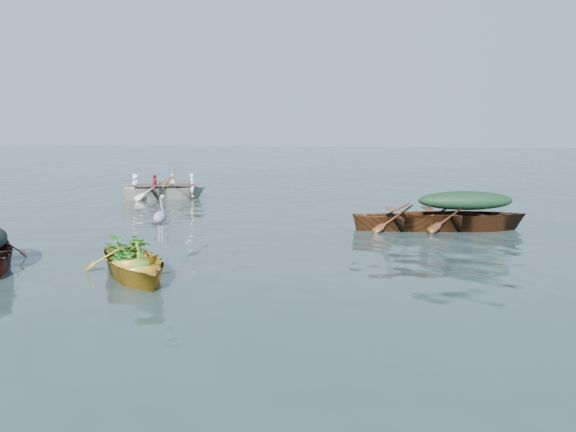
{
  "coord_description": "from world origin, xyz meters",
  "views": [
    {
      "loc": [
        2.79,
        -10.92,
        2.81
      ],
      "look_at": [
        0.3,
        3.38,
        0.5
      ],
      "focal_mm": 35.0,
      "sensor_mm": 36.0,
      "label": 1
    }
  ],
  "objects_px": {
    "green_tarp_boat": "(464,230)",
    "heron": "(160,226)",
    "yellow_dinghy": "(134,277)",
    "open_wooden_boat": "(408,230)",
    "rowed_boat": "(165,199)"
  },
  "relations": [
    {
      "from": "heron",
      "to": "green_tarp_boat",
      "type": "bearing_deg",
      "value": 2.9
    },
    {
      "from": "yellow_dinghy",
      "to": "open_wooden_boat",
      "type": "relative_size",
      "value": 0.81
    },
    {
      "from": "yellow_dinghy",
      "to": "green_tarp_boat",
      "type": "height_order",
      "value": "green_tarp_boat"
    },
    {
      "from": "open_wooden_boat",
      "to": "rowed_boat",
      "type": "relative_size",
      "value": 0.94
    },
    {
      "from": "yellow_dinghy",
      "to": "green_tarp_boat",
      "type": "bearing_deg",
      "value": 3.04
    },
    {
      "from": "green_tarp_boat",
      "to": "heron",
      "type": "xyz_separation_m",
      "value": [
        -6.42,
        -5.79,
        0.93
      ]
    },
    {
      "from": "green_tarp_boat",
      "to": "open_wooden_boat",
      "type": "relative_size",
      "value": 1.11
    },
    {
      "from": "green_tarp_boat",
      "to": "heron",
      "type": "distance_m",
      "value": 8.69
    },
    {
      "from": "open_wooden_boat",
      "to": "yellow_dinghy",
      "type": "bearing_deg",
      "value": 130.68
    },
    {
      "from": "open_wooden_boat",
      "to": "heron",
      "type": "distance_m",
      "value": 7.45
    },
    {
      "from": "yellow_dinghy",
      "to": "heron",
      "type": "xyz_separation_m",
      "value": [
        0.4,
        0.39,
        0.93
      ]
    },
    {
      "from": "yellow_dinghy",
      "to": "green_tarp_boat",
      "type": "relative_size",
      "value": 0.73
    },
    {
      "from": "open_wooden_boat",
      "to": "rowed_boat",
      "type": "height_order",
      "value": "rowed_boat"
    },
    {
      "from": "open_wooden_boat",
      "to": "rowed_boat",
      "type": "distance_m",
      "value": 10.61
    },
    {
      "from": "rowed_boat",
      "to": "green_tarp_boat",
      "type": "bearing_deg",
      "value": -135.18
    }
  ]
}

